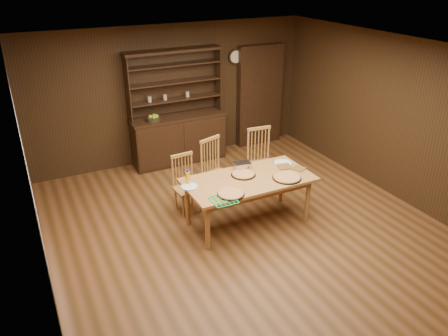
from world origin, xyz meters
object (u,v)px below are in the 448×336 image
dining_table (248,184)px  juice_bottle (188,177)px  chair_right (260,157)px  china_hutch (178,133)px  chair_left (185,181)px  chair_center (214,168)px

dining_table → juice_bottle: juice_bottle is taller
dining_table → chair_right: size_ratio=1.72×
china_hutch → dining_table: (0.10, -2.59, 0.07)m
china_hutch → chair_left: bearing=-107.9°
chair_right → china_hutch: bearing=122.2°
chair_center → juice_bottle: chair_center is taller
juice_bottle → chair_right: bearing=22.6°
china_hutch → dining_table: size_ratio=1.16×
chair_left → chair_right: 1.44m
china_hutch → chair_center: china_hutch is taller
chair_left → chair_right: chair_right is taller
chair_center → juice_bottle: bearing=-156.3°
chair_left → juice_bottle: (-0.17, -0.55, 0.36)m
dining_table → chair_center: 0.92m
china_hutch → juice_bottle: bearing=-107.7°
dining_table → chair_center: size_ratio=1.77×
china_hutch → juice_bottle: china_hutch is taller
chair_left → chair_center: 0.57m
chair_left → juice_bottle: 0.68m
dining_table → chair_center: (-0.13, 0.90, -0.10)m
china_hutch → juice_bottle: size_ratio=9.73×
chair_left → chair_right: (1.44, 0.12, 0.08)m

